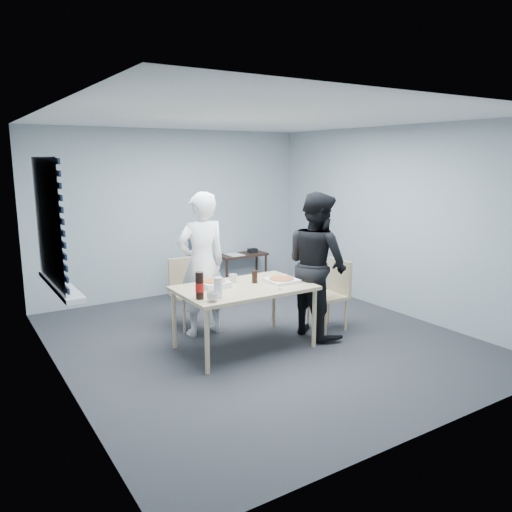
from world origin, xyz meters
TOP-DOWN VIEW (x-y plane):
  - room at (-2.20, 0.40)m, footprint 5.00×5.00m
  - dining_table at (-0.29, -0.15)m, footprint 1.50×0.95m
  - chair_far at (-0.51, 0.92)m, footprint 0.42×0.42m
  - chair_right at (1.02, -0.17)m, footprint 0.42×0.42m
  - person_white at (-0.48, 0.54)m, footprint 0.65×0.42m
  - person_black at (0.70, -0.23)m, footprint 0.47×0.86m
  - side_table at (1.13, 2.28)m, footprint 0.85×0.38m
  - stool at (0.11, 1.78)m, footprint 0.39×0.39m
  - backpack at (0.11, 1.77)m, footprint 0.32×0.23m
  - pizza_box_a at (-0.58, 0.02)m, footprint 0.30×0.30m
  - pizza_box_b at (0.18, -0.20)m, footprint 0.34×0.34m
  - mug_a at (-0.87, -0.48)m, footprint 0.17×0.17m
  - mug_b at (-0.30, 0.10)m, footprint 0.10×0.10m
  - cola_glass at (-0.10, -0.07)m, footprint 0.08×0.08m
  - soda_bottle at (-0.94, -0.33)m, footprint 0.09×0.09m
  - plastic_cups at (-0.76, -0.39)m, footprint 0.10×0.10m
  - rubber_band at (-0.02, -0.47)m, footprint 0.06×0.06m
  - papers at (0.98, 2.28)m, footprint 0.28×0.36m
  - black_box at (1.35, 2.30)m, footprint 0.18×0.14m

SIDE VIEW (x-z plane):
  - stool at x=0.11m, z-range 0.16..0.70m
  - side_table at x=1.13m, z-range 0.20..0.77m
  - chair_far at x=-0.51m, z-range 0.07..0.96m
  - chair_right at x=1.02m, z-range 0.07..0.96m
  - papers at x=0.98m, z-range 0.56..0.57m
  - black_box at x=1.35m, z-range 0.56..0.63m
  - dining_table at x=-0.29m, z-range 0.31..1.04m
  - rubber_band at x=-0.02m, z-range 0.73..0.73m
  - pizza_box_b at x=0.18m, z-range 0.73..0.78m
  - backpack at x=0.11m, z-range 0.53..0.98m
  - pizza_box_a at x=-0.58m, z-range 0.73..0.80m
  - mug_b at x=-0.30m, z-range 0.73..0.82m
  - mug_a at x=-0.87m, z-range 0.73..0.83m
  - cola_glass at x=-0.10m, z-range 0.73..0.88m
  - plastic_cups at x=-0.76m, z-range 0.73..0.95m
  - soda_bottle at x=-0.94m, z-range 0.73..1.01m
  - person_white at x=-0.48m, z-range 0.00..1.77m
  - person_black at x=0.70m, z-range 0.00..1.77m
  - room at x=-2.20m, z-range -1.06..3.94m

